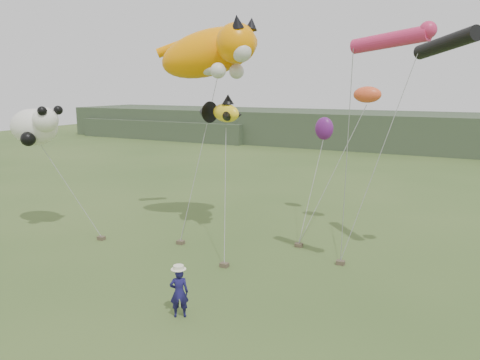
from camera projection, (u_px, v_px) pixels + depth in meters
name	position (u px, v px, depth m)	size (l,w,h in m)	color
ground	(185.00, 305.00, 15.46)	(120.00, 120.00, 0.00)	#385123
headland	(372.00, 130.00, 55.49)	(90.00, 13.00, 4.00)	#2D3D28
festival_attendant	(179.00, 293.00, 14.56)	(0.59, 0.39, 1.61)	#17144D
sandbag_anchors	(226.00, 250.00, 20.44)	(11.21, 3.88, 0.17)	brown
cat_kite	(215.00, 52.00, 21.25)	(6.17, 3.82, 3.18)	#FF8E00
fish_kite	(218.00, 112.00, 21.26)	(2.70, 1.78, 1.32)	yellow
tube_kites	(431.00, 40.00, 16.08)	(4.52, 4.99, 1.04)	black
panda_kite	(36.00, 126.00, 22.14)	(3.05, 1.97, 1.89)	white
misc_kites	(343.00, 114.00, 23.38)	(3.78, 2.82, 2.83)	#EF532A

